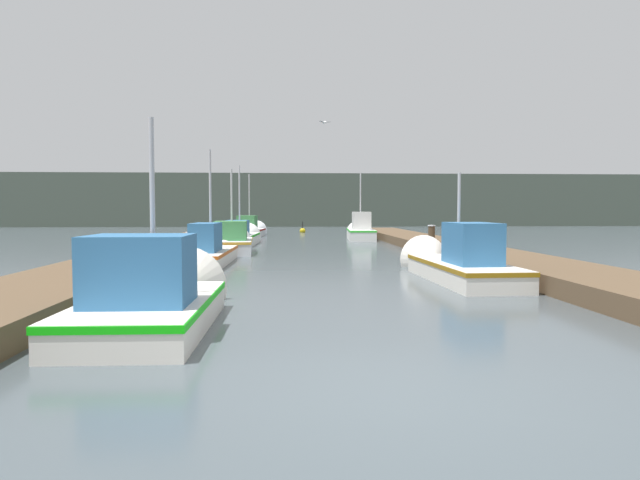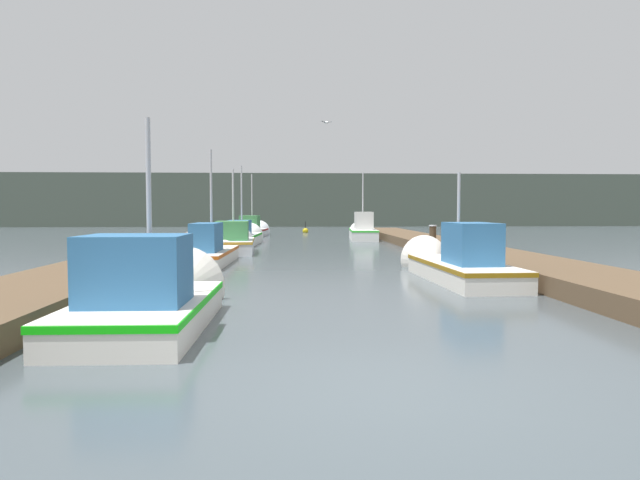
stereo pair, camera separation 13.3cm
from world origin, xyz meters
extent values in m
plane|color=#424C51|center=(0.00, 0.00, 0.00)|extent=(200.00, 200.00, 0.00)
cube|color=brown|center=(-5.73, 16.00, 0.21)|extent=(2.52, 40.00, 0.43)
cube|color=brown|center=(5.73, 16.00, 0.21)|extent=(2.52, 40.00, 0.43)
cube|color=#424C42|center=(0.00, 59.46, 2.68)|extent=(120.00, 16.00, 5.37)
cube|color=silver|center=(-3.14, 3.10, 0.24)|extent=(1.85, 4.03, 0.48)
cube|color=#14C510|center=(-3.14, 3.10, 0.42)|extent=(1.88, 4.06, 0.10)
cone|color=silver|center=(-3.10, 5.53, 0.24)|extent=(1.71, 0.88, 1.70)
cube|color=#2D6699|center=(-3.14, 2.60, 0.98)|extent=(1.45, 1.25, 0.99)
cylinder|color=#B2B2B7|center=(-3.13, 3.40, 1.87)|extent=(0.08, 0.08, 2.78)
cube|color=silver|center=(3.45, 8.45, 0.25)|extent=(1.72, 4.99, 0.50)
cube|color=#906510|center=(3.45, 8.45, 0.44)|extent=(1.75, 5.02, 0.10)
cone|color=silver|center=(3.36, 11.52, 0.25)|extent=(1.54, 1.25, 1.50)
cube|color=#2D6699|center=(3.46, 7.83, 1.00)|extent=(1.06, 1.66, 1.00)
cylinder|color=#B2B2B7|center=(3.44, 8.82, 1.64)|extent=(0.08, 0.08, 2.27)
cube|color=silver|center=(-3.57, 13.45, 0.23)|extent=(1.48, 4.99, 0.47)
cube|color=#CC5613|center=(-3.57, 13.45, 0.41)|extent=(1.51, 5.02, 0.10)
cone|color=silver|center=(-3.47, 16.56, 0.23)|extent=(1.29, 1.32, 1.25)
cube|color=#2D6699|center=(-3.59, 12.83, 0.92)|extent=(0.87, 1.88, 0.91)
cylinder|color=#B2B2B7|center=(-3.56, 13.82, 2.15)|extent=(0.08, 0.08, 3.37)
cube|color=silver|center=(-3.24, 18.02, 0.28)|extent=(1.82, 3.98, 0.57)
cube|color=gold|center=(-3.24, 18.02, 0.51)|extent=(1.85, 4.01, 0.10)
cone|color=silver|center=(-3.34, 20.43, 0.28)|extent=(1.60, 0.97, 1.57)
cube|color=#387A42|center=(-3.22, 17.53, 0.95)|extent=(1.34, 1.66, 0.77)
cylinder|color=#B2B2B7|center=(-3.25, 18.31, 2.03)|extent=(0.08, 0.08, 2.92)
cube|color=silver|center=(-3.35, 23.23, 0.28)|extent=(1.91, 4.52, 0.55)
cube|color=#169813|center=(-3.35, 23.23, 0.49)|extent=(1.94, 4.55, 0.10)
cone|color=silver|center=(-3.17, 25.97, 0.28)|extent=(1.62, 1.17, 1.55)
cube|color=#2D6699|center=(-3.38, 22.67, 0.91)|extent=(1.13, 1.67, 0.71)
cylinder|color=#B2B2B7|center=(-3.32, 23.56, 2.28)|extent=(0.08, 0.08, 3.46)
cube|color=silver|center=(3.44, 27.58, 0.32)|extent=(1.82, 4.99, 0.64)
cube|color=green|center=(3.44, 27.58, 0.58)|extent=(1.85, 5.02, 0.10)
cone|color=silver|center=(3.67, 30.63, 0.32)|extent=(1.47, 1.32, 1.39)
cube|color=silver|center=(3.39, 26.97, 1.14)|extent=(1.14, 1.71, 1.01)
cylinder|color=#B2B2B7|center=(3.47, 27.95, 2.29)|extent=(0.08, 0.08, 3.30)
cube|color=silver|center=(-3.36, 31.53, 0.24)|extent=(2.04, 4.72, 0.48)
cube|color=maroon|center=(-3.36, 31.53, 0.42)|extent=(2.07, 4.75, 0.10)
cone|color=silver|center=(-3.07, 34.39, 0.24)|extent=(1.61, 1.31, 1.50)
cube|color=#387A42|center=(-3.42, 30.96, 0.94)|extent=(1.29, 1.50, 0.91)
cylinder|color=#B2B2B7|center=(-3.33, 31.87, 2.28)|extent=(0.08, 0.08, 3.60)
cylinder|color=#473523|center=(-4.41, 14.66, 0.49)|extent=(0.23, 0.23, 0.98)
cylinder|color=silver|center=(-4.41, 14.66, 1.00)|extent=(0.26, 0.26, 0.04)
cylinder|color=#473523|center=(-4.56, 8.55, 0.54)|extent=(0.30, 0.30, 1.08)
cylinder|color=silver|center=(-4.56, 8.55, 1.10)|extent=(0.34, 0.34, 0.04)
cylinder|color=#473523|center=(4.40, 15.16, 0.60)|extent=(0.25, 0.25, 1.19)
cylinder|color=silver|center=(4.40, 15.16, 1.21)|extent=(0.29, 0.29, 0.04)
sphere|color=gold|center=(0.35, 37.81, 0.12)|extent=(0.44, 0.44, 0.44)
cylinder|color=black|center=(0.35, 37.81, 0.59)|extent=(0.06, 0.06, 0.50)
ellipsoid|color=white|center=(0.78, 20.22, 5.72)|extent=(0.25, 0.31, 0.12)
cube|color=gray|center=(0.66, 20.16, 5.74)|extent=(0.30, 0.23, 0.07)
cube|color=gray|center=(0.90, 20.28, 5.74)|extent=(0.30, 0.23, 0.07)
camera|label=1|loc=(-1.09, -5.66, 1.85)|focal=32.00mm
camera|label=2|loc=(-0.95, -5.66, 1.85)|focal=32.00mm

